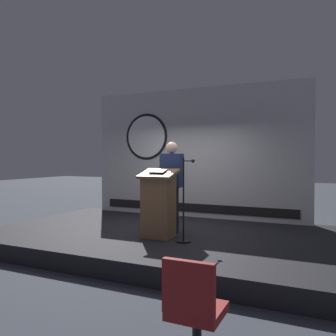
% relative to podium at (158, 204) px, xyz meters
% --- Properties ---
extents(ground_plane, '(40.00, 40.00, 0.00)m').
position_rel_podium_xyz_m(ground_plane, '(-0.19, 0.47, -0.89)').
color(ground_plane, '#383D47').
extents(stage_platform, '(6.40, 4.00, 0.30)m').
position_rel_podium_xyz_m(stage_platform, '(-0.19, 0.47, -0.74)').
color(stage_platform, black).
rests_on(stage_platform, ground).
extents(banner_display, '(5.30, 0.12, 3.06)m').
position_rel_podium_xyz_m(banner_display, '(-0.22, 2.31, 0.94)').
color(banner_display, silver).
rests_on(banner_display, stage_platform).
extents(podium, '(0.64, 0.50, 1.21)m').
position_rel_podium_xyz_m(podium, '(0.00, 0.00, 0.00)').
color(podium, olive).
rests_on(podium, stage_platform).
extents(speaker_person, '(0.40, 0.26, 1.71)m').
position_rel_podium_xyz_m(speaker_person, '(0.04, 0.48, 0.28)').
color(speaker_person, black).
rests_on(speaker_person, stage_platform).
extents(microphone_stand, '(0.24, 0.59, 1.41)m').
position_rel_podium_xyz_m(microphone_stand, '(0.54, -0.09, -0.09)').
color(microphone_stand, black).
rests_on(microphone_stand, stage_platform).
extents(audience_chair_right, '(0.44, 0.45, 0.89)m').
position_rel_podium_xyz_m(audience_chair_right, '(1.75, -2.85, -0.40)').
color(audience_chair_right, black).
rests_on(audience_chair_right, ground).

